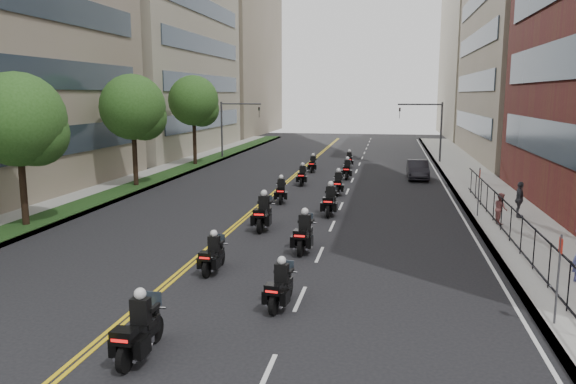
% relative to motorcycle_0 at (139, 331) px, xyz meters
% --- Properties ---
extents(ground, '(160.00, 160.00, 0.00)m').
position_rel_motorcycle_0_xyz_m(ground, '(0.01, -0.37, -0.68)').
color(ground, black).
rests_on(ground, ground).
extents(sidewalk_right, '(4.00, 90.00, 0.15)m').
position_rel_motorcycle_0_xyz_m(sidewalk_right, '(12.01, 24.63, -0.61)').
color(sidewalk_right, gray).
rests_on(sidewalk_right, ground).
extents(sidewalk_left, '(4.00, 90.00, 0.15)m').
position_rel_motorcycle_0_xyz_m(sidewalk_left, '(-11.99, 24.63, -0.61)').
color(sidewalk_left, gray).
rests_on(sidewalk_left, ground).
extents(grass_strip, '(2.00, 90.00, 0.04)m').
position_rel_motorcycle_0_xyz_m(grass_strip, '(-11.19, 24.63, -0.51)').
color(grass_strip, '#133412').
rests_on(grass_strip, sidewalk_left).
extents(building_right_tan, '(15.11, 28.00, 30.00)m').
position_rel_motorcycle_0_xyz_m(building_right_tan, '(21.49, 47.63, 14.32)').
color(building_right_tan, gray).
rests_on(building_right_tan, ground).
extents(building_right_far, '(15.00, 28.00, 26.00)m').
position_rel_motorcycle_0_xyz_m(building_right_far, '(21.51, 77.63, 12.32)').
color(building_right_far, '#9E957F').
rests_on(building_right_far, ground).
extents(building_left_far, '(16.00, 28.00, 26.00)m').
position_rel_motorcycle_0_xyz_m(building_left_far, '(-21.99, 77.63, 12.32)').
color(building_left_far, gray).
rests_on(building_left_far, ground).
extents(iron_fence, '(0.05, 28.00, 1.50)m').
position_rel_motorcycle_0_xyz_m(iron_fence, '(11.01, 11.63, 0.22)').
color(iron_fence, black).
rests_on(iron_fence, sidewalk_right).
extents(street_trees, '(4.40, 38.40, 7.98)m').
position_rel_motorcycle_0_xyz_m(street_trees, '(-11.03, 18.23, 4.45)').
color(street_trees, black).
rests_on(street_trees, ground).
extents(traffic_signal_right, '(4.09, 0.20, 5.60)m').
position_rel_motorcycle_0_xyz_m(traffic_signal_right, '(9.55, 41.63, 3.01)').
color(traffic_signal_right, '#3F3F44').
rests_on(traffic_signal_right, ground).
extents(traffic_signal_left, '(4.09, 0.20, 5.60)m').
position_rel_motorcycle_0_xyz_m(traffic_signal_left, '(-9.52, 41.63, 3.01)').
color(traffic_signal_left, '#3F3F44').
rests_on(traffic_signal_left, ground).
extents(motorcycle_0, '(0.54, 2.34, 1.73)m').
position_rel_motorcycle_0_xyz_m(motorcycle_0, '(0.00, 0.00, 0.00)').
color(motorcycle_0, black).
rests_on(motorcycle_0, ground).
extents(motorcycle_1, '(0.61, 2.10, 1.55)m').
position_rel_motorcycle_0_xyz_m(motorcycle_1, '(2.74, 3.86, -0.07)').
color(motorcycle_1, black).
rests_on(motorcycle_1, ground).
extents(motorcycle_2, '(0.50, 2.08, 1.53)m').
position_rel_motorcycle_0_xyz_m(motorcycle_2, '(-0.29, 6.74, -0.08)').
color(motorcycle_2, black).
rests_on(motorcycle_2, ground).
extents(motorcycle_3, '(0.57, 2.42, 1.78)m').
position_rel_motorcycle_0_xyz_m(motorcycle_3, '(2.53, 9.98, 0.02)').
color(motorcycle_3, black).
rests_on(motorcycle_3, ground).
extents(motorcycle_4, '(0.59, 2.55, 1.88)m').
position_rel_motorcycle_0_xyz_m(motorcycle_4, '(0.07, 13.37, 0.06)').
color(motorcycle_4, black).
rests_on(motorcycle_4, ground).
extents(motorcycle_5, '(0.57, 2.45, 1.81)m').
position_rel_motorcycle_0_xyz_m(motorcycle_5, '(2.84, 17.14, 0.03)').
color(motorcycle_5, black).
rests_on(motorcycle_5, ground).
extents(motorcycle_6, '(0.68, 2.22, 1.64)m').
position_rel_motorcycle_0_xyz_m(motorcycle_6, '(-0.38, 20.14, -0.03)').
color(motorcycle_6, black).
rests_on(motorcycle_6, ground).
extents(motorcycle_7, '(0.53, 2.28, 1.68)m').
position_rel_motorcycle_0_xyz_m(motorcycle_7, '(2.71, 23.34, -0.02)').
color(motorcycle_7, black).
rests_on(motorcycle_7, ground).
extents(motorcycle_8, '(0.51, 2.15, 1.59)m').
position_rel_motorcycle_0_xyz_m(motorcycle_8, '(-0.13, 26.77, -0.06)').
color(motorcycle_8, black).
rests_on(motorcycle_8, ground).
extents(motorcycle_9, '(0.52, 2.28, 1.69)m').
position_rel_motorcycle_0_xyz_m(motorcycle_9, '(2.77, 30.21, -0.02)').
color(motorcycle_9, black).
rests_on(motorcycle_9, ground).
extents(motorcycle_10, '(0.48, 2.09, 1.54)m').
position_rel_motorcycle_0_xyz_m(motorcycle_10, '(-0.31, 33.55, -0.07)').
color(motorcycle_10, black).
rests_on(motorcycle_10, ground).
extents(motorcycle_11, '(0.55, 2.11, 1.56)m').
position_rel_motorcycle_0_xyz_m(motorcycle_11, '(2.43, 37.07, -0.07)').
color(motorcycle_11, black).
rests_on(motorcycle_11, ground).
extents(parked_sedan, '(1.57, 4.31, 1.41)m').
position_rel_motorcycle_0_xyz_m(parked_sedan, '(8.01, 31.12, 0.02)').
color(parked_sedan, black).
rests_on(parked_sedan, ground).
extents(pedestrian_b, '(0.62, 0.77, 1.51)m').
position_rel_motorcycle_0_xyz_m(pedestrian_b, '(11.21, 15.93, 0.22)').
color(pedestrian_b, '#92514F').
rests_on(pedestrian_b, sidewalk_right).
extents(pedestrian_c, '(0.65, 1.14, 1.84)m').
position_rel_motorcycle_0_xyz_m(pedestrian_c, '(12.41, 17.59, 0.38)').
color(pedestrian_c, '#3C3C43').
rests_on(pedestrian_c, sidewalk_right).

